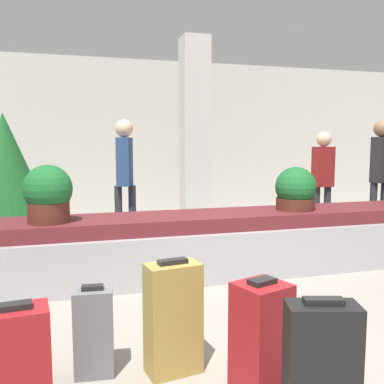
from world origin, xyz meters
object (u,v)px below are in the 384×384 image
at_px(suitcase_0, 15,375).
at_px(potted_plant_2, 295,190).
at_px(suitcase_3, 321,381).
at_px(pillar, 195,136).
at_px(traveler_0, 380,167).
at_px(suitcase_5, 173,318).
at_px(potted_plant_1, 48,194).
at_px(traveler_1, 125,170).
at_px(decorated_tree, 5,176).
at_px(suitcase_2, 261,340).
at_px(suitcase_1, 94,332).
at_px(traveler_2, 323,174).

height_order(suitcase_0, potted_plant_2, potted_plant_2).
distance_m(suitcase_3, potted_plant_2, 3.28).
distance_m(pillar, suitcase_3, 5.44).
height_order(pillar, potted_plant_2, pillar).
relative_size(suitcase_3, traveler_0, 0.42).
distance_m(suitcase_0, suitcase_5, 0.99).
bearing_deg(potted_plant_1, suitcase_5, -66.54).
relative_size(traveler_1, decorated_tree, 0.96).
xyz_separation_m(suitcase_5, traveler_0, (4.01, 2.96, 0.75)).
xyz_separation_m(suitcase_0, potted_plant_1, (0.08, 2.29, 0.63)).
bearing_deg(suitcase_5, suitcase_2, -52.33).
bearing_deg(suitcase_2, potted_plant_2, 38.04).
relative_size(suitcase_3, decorated_tree, 0.41).
xyz_separation_m(suitcase_1, suitcase_2, (0.92, -0.52, 0.06)).
distance_m(suitcase_0, suitcase_1, 0.66).
xyz_separation_m(pillar, suitcase_3, (-0.93, -5.22, -1.22)).
distance_m(pillar, traveler_1, 1.51).
bearing_deg(potted_plant_2, pillar, 103.45).
height_order(potted_plant_2, decorated_tree, decorated_tree).
height_order(suitcase_3, traveler_0, traveler_0).
bearing_deg(suitcase_0, suitcase_1, 45.69).
bearing_deg(potted_plant_2, suitcase_1, -143.35).
relative_size(potted_plant_2, traveler_2, 0.31).
height_order(suitcase_5, traveler_2, traveler_2).
relative_size(potted_plant_1, decorated_tree, 0.31).
relative_size(potted_plant_2, traveler_0, 0.28).
xyz_separation_m(potted_plant_1, decorated_tree, (-0.63, 1.87, 0.06)).
bearing_deg(pillar, suitcase_3, -100.08).
distance_m(suitcase_1, potted_plant_2, 3.14).
relative_size(pillar, suitcase_2, 4.50).
bearing_deg(traveler_1, suitcase_5, -163.01).
bearing_deg(suitcase_0, suitcase_5, 18.32).
relative_size(suitcase_0, traveler_2, 0.43).
xyz_separation_m(potted_plant_2, traveler_1, (-1.81, 1.66, 0.18)).
relative_size(suitcase_5, decorated_tree, 0.40).
bearing_deg(traveler_1, potted_plant_2, -112.94).
xyz_separation_m(suitcase_2, traveler_1, (-0.27, 4.01, 0.76)).
height_order(suitcase_3, traveler_2, traveler_2).
bearing_deg(potted_plant_2, suitcase_0, -140.77).
bearing_deg(traveler_1, suitcase_3, -156.38).
distance_m(suitcase_0, suitcase_3, 1.48).
distance_m(potted_plant_2, decorated_tree, 3.88).
distance_m(suitcase_2, traveler_1, 4.09).
xyz_separation_m(pillar, potted_plant_1, (-2.23, -2.40, -0.62)).
height_order(suitcase_1, traveler_2, traveler_2).
relative_size(pillar, suitcase_5, 4.26).
height_order(suitcase_2, traveler_1, traveler_1).
xyz_separation_m(suitcase_0, suitcase_2, (1.33, -0.00, 0.00)).
bearing_deg(decorated_tree, suitcase_2, -65.71).
bearing_deg(suitcase_3, suitcase_1, 149.53).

